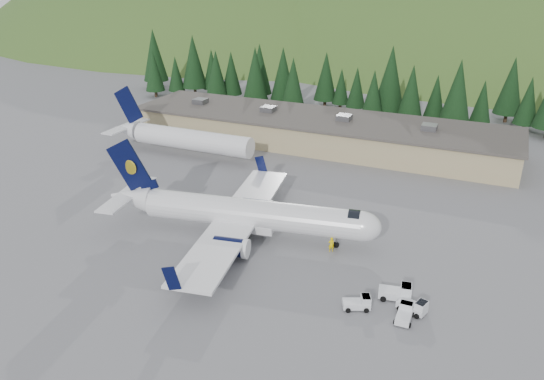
{
  "coord_description": "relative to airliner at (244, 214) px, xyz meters",
  "views": [
    {
      "loc": [
        25.77,
        -52.02,
        31.38
      ],
      "look_at": [
        0.0,
        6.0,
        4.0
      ],
      "focal_mm": 35.0,
      "sensor_mm": 36.0,
      "label": 1
    }
  ],
  "objects": [
    {
      "name": "tree_line",
      "position": [
        -6.91,
        60.88,
        4.49
      ],
      "size": [
        112.26,
        17.62,
        14.37
      ],
      "color": "black",
      "rests_on": "ground"
    },
    {
      "name": "baggage_tug_b",
      "position": [
        22.1,
        -7.26,
        -2.4
      ],
      "size": [
        3.07,
        2.32,
        1.48
      ],
      "rotation": [
        0.0,
        0.0,
        -0.3
      ],
      "color": "silver",
      "rests_on": "ground"
    },
    {
      "name": "baggage_tug_d",
      "position": [
        20.14,
        -5.65,
        -2.3
      ],
      "size": [
        3.44,
        2.39,
        1.71
      ],
      "rotation": [
        0.0,
        0.0,
        0.18
      ],
      "color": "silver",
      "rests_on": "ground"
    },
    {
      "name": "airliner",
      "position": [
        0.0,
        0.0,
        0.0
      ],
      "size": [
        34.63,
        32.65,
        11.51
      ],
      "rotation": [
        0.0,
        0.0,
        0.17
      ],
      "color": "white",
      "rests_on": "ground"
    },
    {
      "name": "second_airliner",
      "position": [
        -23.92,
        22.17,
        0.26
      ],
      "size": [
        27.5,
        11.0,
        10.05
      ],
      "color": "white",
      "rests_on": "ground"
    },
    {
      "name": "baggage_tug_c",
      "position": [
        21.43,
        -8.67,
        -2.43
      ],
      "size": [
        1.64,
        2.67,
        1.42
      ],
      "rotation": [
        0.0,
        0.0,
        1.58
      ],
      "color": "silver",
      "rests_on": "ground"
    },
    {
      "name": "ground",
      "position": [
        1.0,
        0.17,
        -3.07
      ],
      "size": [
        600.0,
        600.0,
        0.0
      ],
      "primitive_type": "plane",
      "color": "slate"
    },
    {
      "name": "ramp_worker",
      "position": [
        11.03,
        0.74,
        -2.12
      ],
      "size": [
        0.82,
        0.73,
        1.89
      ],
      "primitive_type": "imported",
      "rotation": [
        0.0,
        0.0,
        3.67
      ],
      "color": "#FFD600",
      "rests_on": "ground"
    },
    {
      "name": "terminal_building",
      "position": [
        -4.01,
        38.17,
        -0.44
      ],
      "size": [
        71.0,
        17.0,
        6.1
      ],
      "color": "tan",
      "rests_on": "ground"
    },
    {
      "name": "baggage_tug_a",
      "position": [
        17.0,
        -8.8,
        -2.43
      ],
      "size": [
        2.97,
        2.39,
        1.42
      ],
      "rotation": [
        0.0,
        0.0,
        0.41
      ],
      "color": "silver",
      "rests_on": "ground"
    }
  ]
}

